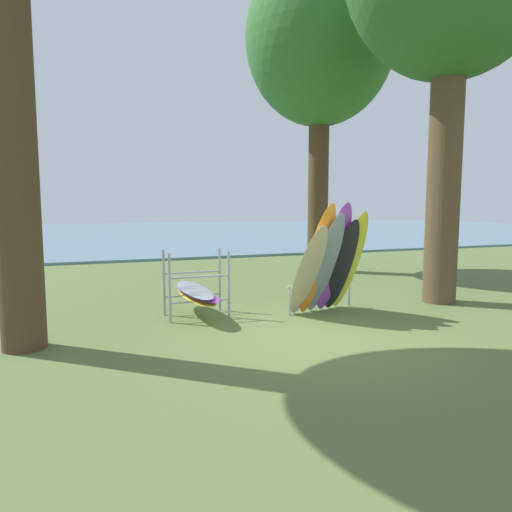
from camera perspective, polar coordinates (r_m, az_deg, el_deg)
ground_plane at (r=7.70m, az=7.92°, el=-9.48°), size 80.00×80.00×0.00m
lake_water at (r=35.60m, az=-15.05°, el=2.79°), size 80.00×36.00×0.10m
tree_mid_behind at (r=15.62m, az=7.97°, el=24.89°), size 4.59×4.59×9.81m
leaning_board_pile at (r=8.85m, az=9.08°, el=-0.94°), size 1.68×1.23×2.15m
board_storage_rack at (r=8.74m, az=-7.49°, el=-4.41°), size 1.15×2.13×1.25m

